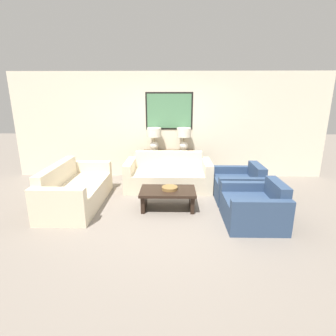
% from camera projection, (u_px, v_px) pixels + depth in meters
% --- Properties ---
extents(ground_plane, '(20.00, 20.00, 0.00)m').
position_uv_depth(ground_plane, '(167.00, 214.00, 4.78)').
color(ground_plane, slate).
extents(back_wall, '(7.97, 0.12, 2.65)m').
position_uv_depth(back_wall, '(169.00, 126.00, 6.70)').
color(back_wall, beige).
rests_on(back_wall, ground_plane).
extents(console_table, '(1.31, 0.39, 0.73)m').
position_uv_depth(console_table, '(169.00, 165.00, 6.70)').
color(console_table, brown).
rests_on(console_table, ground_plane).
extents(table_lamp_left, '(0.35, 0.35, 0.58)m').
position_uv_depth(table_lamp_left, '(154.00, 136.00, 6.51)').
color(table_lamp_left, silver).
rests_on(table_lamp_left, console_table).
extents(table_lamp_right, '(0.35, 0.35, 0.58)m').
position_uv_depth(table_lamp_right, '(184.00, 136.00, 6.50)').
color(table_lamp_right, silver).
rests_on(table_lamp_right, console_table).
extents(couch_by_back_wall, '(1.93, 0.92, 0.80)m').
position_uv_depth(couch_by_back_wall, '(168.00, 176.00, 6.03)').
color(couch_by_back_wall, beige).
rests_on(couch_by_back_wall, ground_plane).
extents(couch_by_side, '(0.92, 1.93, 0.80)m').
position_uv_depth(couch_by_side, '(75.00, 191.00, 5.12)').
color(couch_by_side, beige).
rests_on(couch_by_side, ground_plane).
extents(coffee_table, '(1.03, 0.63, 0.38)m').
position_uv_depth(coffee_table, '(168.00, 195.00, 4.93)').
color(coffee_table, black).
rests_on(coffee_table, ground_plane).
extents(decorative_bowl, '(0.30, 0.30, 0.06)m').
position_uv_depth(decorative_bowl, '(170.00, 188.00, 4.91)').
color(decorative_bowl, olive).
rests_on(decorative_bowl, coffee_table).
extents(armchair_near_back_wall, '(0.93, 0.99, 0.73)m').
position_uv_depth(armchair_near_back_wall, '(239.00, 186.00, 5.43)').
color(armchair_near_back_wall, navy).
rests_on(armchair_near_back_wall, ground_plane).
extents(armchair_near_camera, '(0.93, 0.99, 0.73)m').
position_uv_depth(armchair_near_camera, '(254.00, 208.00, 4.38)').
color(armchair_near_camera, navy).
rests_on(armchair_near_camera, ground_plane).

